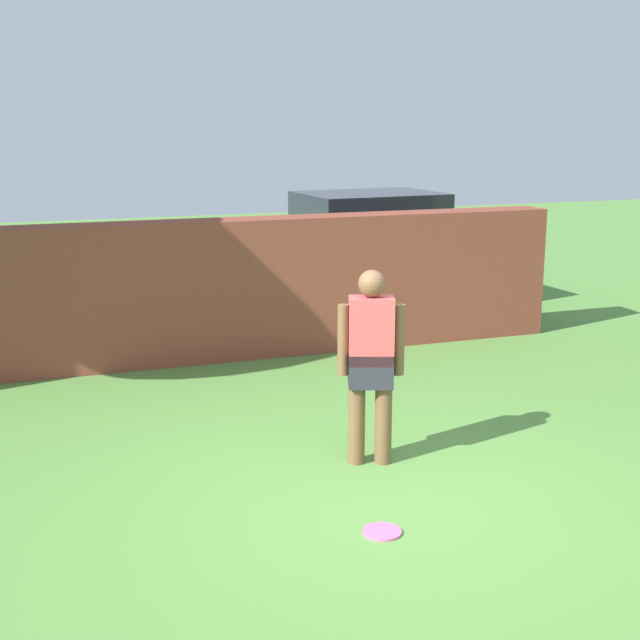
{
  "coord_description": "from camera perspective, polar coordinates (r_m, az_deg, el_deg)",
  "views": [
    {
      "loc": [
        -2.5,
        -5.4,
        2.78
      ],
      "look_at": [
        0.08,
        1.84,
        1.0
      ],
      "focal_mm": 48.87,
      "sensor_mm": 36.0,
      "label": 1
    }
  ],
  "objects": [
    {
      "name": "brick_wall",
      "position": [
        10.08,
        -13.51,
        1.48
      ],
      "size": [
        11.04,
        0.5,
        1.65
      ],
      "primitive_type": "cube",
      "color": "brown",
      "rests_on": "ground"
    },
    {
      "name": "car",
      "position": [
        13.09,
        3.22,
        4.58
      ],
      "size": [
        4.31,
        2.15,
        1.72
      ],
      "rotation": [
        0.0,
        0.0,
        3.21
      ],
      "color": "#0C4C2D",
      "rests_on": "ground"
    },
    {
      "name": "frisbee_pink",
      "position": [
        6.18,
        4.09,
        -13.66
      ],
      "size": [
        0.27,
        0.27,
        0.02
      ],
      "primitive_type": "cylinder",
      "color": "pink",
      "rests_on": "ground"
    },
    {
      "name": "person",
      "position": [
        7.04,
        3.35,
        -2.52
      ],
      "size": [
        0.51,
        0.33,
        1.62
      ],
      "rotation": [
        0.0,
        0.0,
        -0.34
      ],
      "color": "brown",
      "rests_on": "ground"
    },
    {
      "name": "ground_plane",
      "position": [
        6.57,
        4.88,
        -12.05
      ],
      "size": [
        40.0,
        40.0,
        0.0
      ],
      "primitive_type": "plane",
      "color": "#568C3D"
    }
  ]
}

